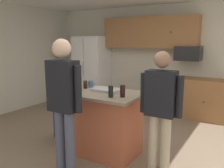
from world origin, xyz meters
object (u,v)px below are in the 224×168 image
object	(u,v)px
kitchen_island	(102,122)
glass_short_whisky	(79,86)
glass_pilsner	(111,91)
mug_ceramic_white	(91,84)
glass_stout_tall	(85,85)
glass_dark_ale	(123,91)
person_host_foreground	(161,105)
person_guest_by_door	(59,86)
microwave_over_range	(188,53)
serving_tray	(107,90)
person_guest_right	(64,98)
refrigerator	(92,70)

from	to	relation	value
kitchen_island	glass_short_whisky	xyz separation A→B (m)	(-0.37, -0.08, 0.55)
glass_pilsner	mug_ceramic_white	size ratio (longest dim) A/B	1.26
glass_stout_tall	glass_dark_ale	xyz separation A→B (m)	(0.81, -0.22, 0.02)
mug_ceramic_white	person_host_foreground	bearing A→B (deg)	-12.82
glass_pilsner	person_guest_by_door	bearing A→B (deg)	166.95
kitchen_island	mug_ceramic_white	distance (m)	0.69
person_guest_by_door	microwave_over_range	bearing A→B (deg)	62.60
glass_stout_tall	serving_tray	xyz separation A→B (m)	(0.42, -0.01, -0.04)
glass_short_whisky	kitchen_island	bearing A→B (deg)	12.17
glass_stout_tall	glass_pilsner	bearing A→B (deg)	-24.44
person_guest_right	glass_short_whisky	world-z (taller)	person_guest_right
person_guest_by_door	serving_tray	size ratio (longest dim) A/B	3.77
person_host_foreground	serving_tray	distance (m)	0.95
person_host_foreground	mug_ceramic_white	bearing A→B (deg)	-8.17
person_guest_right	serving_tray	world-z (taller)	person_guest_right
glass_stout_tall	glass_short_whisky	distance (m)	0.18
person_guest_right	glass_dark_ale	bearing A→B (deg)	-31.66
refrigerator	person_guest_right	xyz separation A→B (m)	(1.88, -3.23, 0.11)
microwave_over_range	glass_short_whisky	world-z (taller)	microwave_over_range
person_guest_by_door	glass_pilsner	xyz separation A→B (m)	(1.24, -0.29, 0.09)
person_host_foreground	glass_stout_tall	world-z (taller)	person_host_foreground
kitchen_island	glass_pilsner	world-z (taller)	glass_pilsner
microwave_over_range	person_guest_by_door	bearing A→B (deg)	-122.57
refrigerator	person_host_foreground	bearing A→B (deg)	-41.10
person_host_foreground	kitchen_island	bearing A→B (deg)	0.00
kitchen_island	serving_tray	distance (m)	0.51
glass_pilsner	glass_short_whisky	distance (m)	0.66
person_host_foreground	glass_dark_ale	distance (m)	0.56
glass_pilsner	mug_ceramic_white	bearing A→B (deg)	146.92
kitchen_island	glass_dark_ale	bearing A→B (deg)	-15.22
refrigerator	mug_ceramic_white	world-z (taller)	refrigerator
kitchen_island	glass_short_whisky	size ratio (longest dim) A/B	8.54
serving_tray	refrigerator	bearing A→B (deg)	130.00
glass_stout_tall	glass_short_whisky	world-z (taller)	glass_short_whisky
mug_ceramic_white	glass_short_whisky	distance (m)	0.31
microwave_over_range	glass_short_whisky	xyz separation A→B (m)	(-1.01, -2.67, -0.41)
glass_pilsner	kitchen_island	bearing A→B (deg)	144.41
glass_pilsner	glass_dark_ale	world-z (taller)	glass_dark_ale
glass_stout_tall	glass_short_whisky	bearing A→B (deg)	-84.19
person_host_foreground	glass_dark_ale	size ratio (longest dim) A/B	9.71
kitchen_island	mug_ceramic_white	size ratio (longest dim) A/B	9.84
microwave_over_range	glass_short_whisky	size ratio (longest dim) A/B	3.88
glass_short_whisky	serving_tray	bearing A→B (deg)	23.68
kitchen_island	glass_dark_ale	world-z (taller)	glass_dark_ale
person_host_foreground	glass_pilsner	size ratio (longest dim) A/B	10.21
person_guest_by_door	glass_pilsner	size ratio (longest dim) A/B	10.48
person_host_foreground	person_guest_by_door	xyz separation A→B (m)	(-1.92, 0.17, 0.03)
serving_tray	person_host_foreground	bearing A→B (deg)	-10.64
glass_stout_tall	serving_tray	size ratio (longest dim) A/B	0.29
glass_stout_tall	glass_pilsner	distance (m)	0.74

